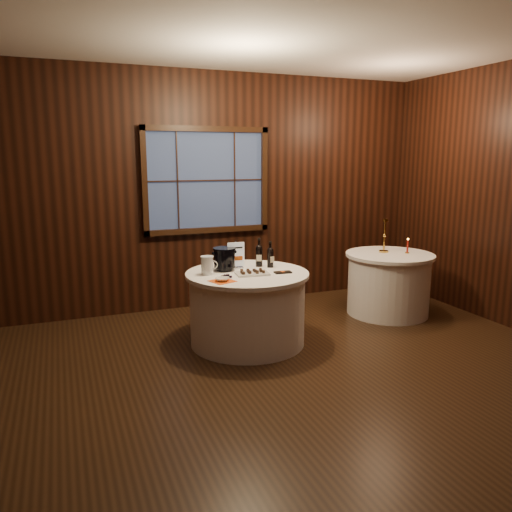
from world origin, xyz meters
name	(u,v)px	position (x,y,z in m)	size (l,w,h in m)	color
ground	(287,381)	(0.00, 0.00, 0.00)	(6.00, 6.00, 0.00)	black
back_wall	(206,189)	(0.00, 2.48, 1.54)	(6.00, 0.10, 3.00)	black
main_table	(247,308)	(0.00, 1.00, 0.39)	(1.28, 1.28, 0.77)	white
side_table	(388,283)	(2.00, 1.30, 0.39)	(1.08, 1.08, 0.77)	white
sign_stand	(236,259)	(-0.05, 1.21, 0.87)	(0.18, 0.10, 0.29)	#B2B2B9
port_bottle_left	(259,254)	(0.22, 1.22, 0.91)	(0.07, 0.09, 0.31)	black
port_bottle_right	(270,256)	(0.32, 1.13, 0.89)	(0.07, 0.08, 0.28)	black
ice_bucket	(224,259)	(-0.19, 1.17, 0.90)	(0.24, 0.24, 0.24)	black
chocolate_plate	(252,273)	(0.01, 0.89, 0.79)	(0.36, 0.26, 0.05)	silver
chocolate_box	(283,272)	(0.33, 0.83, 0.78)	(0.18, 0.09, 0.01)	black
grape_bunch	(227,276)	(-0.28, 0.84, 0.79)	(0.16, 0.07, 0.04)	black
glass_pitcher	(207,265)	(-0.41, 1.06, 0.87)	(0.17, 0.13, 0.19)	silver
orange_napkin	(222,281)	(-0.36, 0.73, 0.77)	(0.21, 0.21, 0.00)	#E35113
cracker_bowl	(222,279)	(-0.36, 0.73, 0.79)	(0.13, 0.13, 0.03)	silver
brass_candlestick	(384,240)	(1.98, 1.40, 0.92)	(0.12, 0.12, 0.42)	gold
red_candle	(407,247)	(2.21, 1.24, 0.85)	(0.05, 0.05, 0.19)	gold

